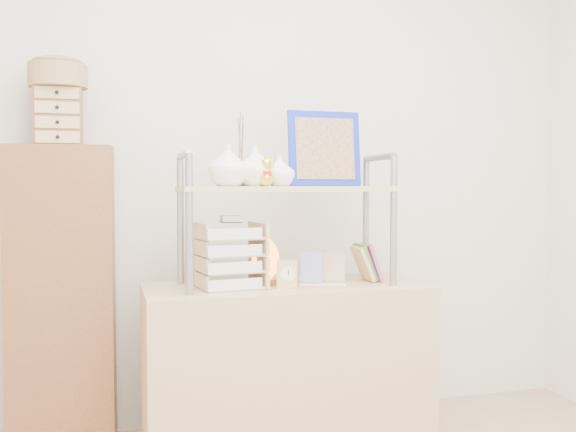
# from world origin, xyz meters

# --- Properties ---
(room_shell) EXTENTS (3.42, 3.41, 2.61)m
(room_shell) POSITION_xyz_m (0.00, 0.39, 1.69)
(room_shell) COLOR silver
(room_shell) RESTS_ON ground
(desk) EXTENTS (1.20, 0.50, 0.75)m
(desk) POSITION_xyz_m (0.00, 1.20, 0.38)
(desk) COLOR tan
(desk) RESTS_ON ground
(cabinet) EXTENTS (0.46, 0.27, 1.35)m
(cabinet) POSITION_xyz_m (-0.93, 1.57, 0.68)
(cabinet) COLOR brown
(cabinet) RESTS_ON ground
(hutch) EXTENTS (0.90, 0.34, 0.76)m
(hutch) POSITION_xyz_m (-0.04, 1.21, 1.20)
(hutch) COLOR gray
(hutch) RESTS_ON desk
(letter_tray) EXTENTS (0.27, 0.26, 0.30)m
(letter_tray) POSITION_xyz_m (-0.24, 1.18, 0.87)
(letter_tray) COLOR tan
(letter_tray) RESTS_ON desk
(salt_lamp) EXTENTS (0.13, 0.12, 0.20)m
(salt_lamp) POSITION_xyz_m (-0.08, 1.24, 0.85)
(salt_lamp) COLOR brown
(salt_lamp) RESTS_ON desk
(desk_clock) EXTENTS (0.09, 0.06, 0.12)m
(desk_clock) POSITION_xyz_m (-0.03, 1.10, 0.81)
(desk_clock) COLOR tan
(desk_clock) RESTS_ON desk
(postcard_stand) EXTENTS (0.20, 0.11, 0.14)m
(postcard_stand) POSITION_xyz_m (0.15, 1.16, 0.79)
(postcard_stand) COLOR white
(postcard_stand) RESTS_ON desk
(drawer_chest) EXTENTS (0.20, 0.16, 0.25)m
(drawer_chest) POSITION_xyz_m (-0.93, 1.55, 1.48)
(drawer_chest) COLOR brown
(drawer_chest) RESTS_ON cabinet
(woven_basket) EXTENTS (0.25, 0.25, 0.10)m
(woven_basket) POSITION_xyz_m (-0.93, 1.55, 1.65)
(woven_basket) COLOR olive
(woven_basket) RESTS_ON drawer_chest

